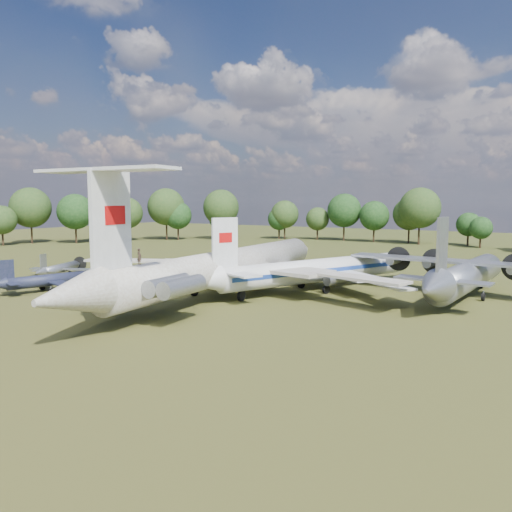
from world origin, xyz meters
The scene contains 7 objects.
ground centered at (0.00, 0.00, 0.00)m, with size 300.00×300.00×0.00m, color #253A13.
il62_airliner centered at (5.82, -3.63, 2.90)m, with size 45.46×59.09×5.80m, color beige, non-canonical shape.
tu104_jet centered at (14.27, 5.78, 2.12)m, with size 31.78×42.38×4.24m, color silver, non-canonical shape.
an12_transport centered at (32.03, 10.47, 2.24)m, with size 30.41×33.98×4.47m, color #989A9F, non-canonical shape.
small_prop_west centered at (-15.80, -13.72, 1.16)m, with size 11.59×15.80×2.32m, color #151C30, non-canonical shape.
small_prop_northwest centered at (-25.31, -4.70, 1.02)m, with size 10.21×13.92×2.04m, color gray, non-canonical shape.
person_on_il62 centered at (6.74, -19.84, 6.59)m, with size 0.58×0.38×1.59m, color brown.
Camera 1 is at (41.41, -54.95, 12.01)m, focal length 35.00 mm.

